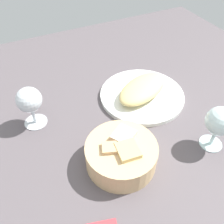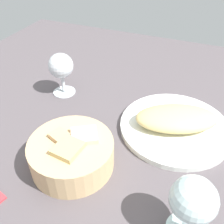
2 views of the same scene
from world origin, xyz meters
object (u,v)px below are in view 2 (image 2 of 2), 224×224
wine_glass_far (193,201)px  plate (175,127)px  wine_glass_near (61,68)px  bread_basket (72,153)px

wine_glass_far → plate: bearing=-75.0°
plate → wine_glass_near: (34.61, -3.75, 7.73)cm
wine_glass_near → wine_glass_far: wine_glass_far is taller
plate → wine_glass_near: size_ratio=2.18×
bread_basket → wine_glass_far: bearing=167.5°
bread_basket → wine_glass_near: size_ratio=1.41×
wine_glass_near → bread_basket: bearing=124.9°
wine_glass_far → wine_glass_near: bearing=-35.2°
bread_basket → wine_glass_far: (-24.93, 5.53, 5.13)cm
plate → wine_glass_far: 27.51cm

